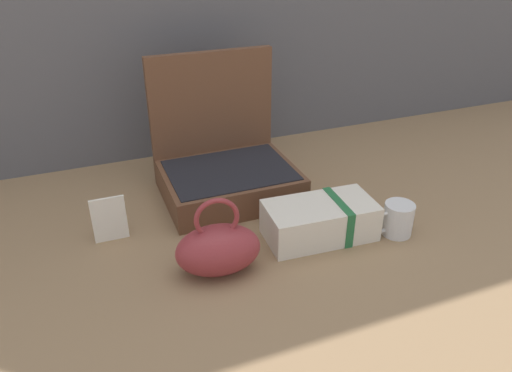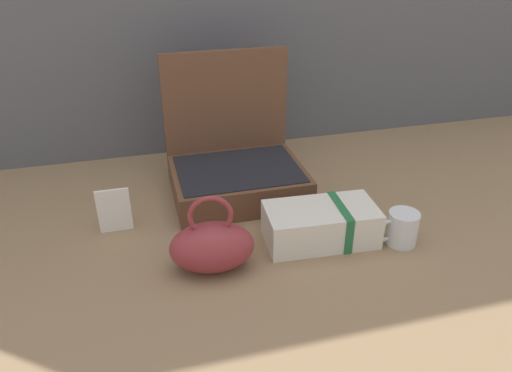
{
  "view_description": "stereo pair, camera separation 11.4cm",
  "coord_description": "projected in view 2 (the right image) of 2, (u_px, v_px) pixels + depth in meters",
  "views": [
    {
      "loc": [
        -0.36,
        -0.95,
        0.7
      ],
      "look_at": [
        0.01,
        -0.02,
        0.15
      ],
      "focal_mm": 34.09,
      "sensor_mm": 36.0,
      "label": 1
    },
    {
      "loc": [
        -0.25,
        -0.99,
        0.7
      ],
      "look_at": [
        0.01,
        -0.02,
        0.15
      ],
      "focal_mm": 34.09,
      "sensor_mm": 36.0,
      "label": 2
    }
  ],
  "objects": [
    {
      "name": "cream_toiletry_bag",
      "position": [
        322.0,
        224.0,
        1.18
      ],
      "size": [
        0.28,
        0.15,
        0.09
      ],
      "color": "silver",
      "rests_on": "ground_plane"
    },
    {
      "name": "coffee_mug",
      "position": [
        401.0,
        228.0,
        1.17
      ],
      "size": [
        0.11,
        0.07,
        0.08
      ],
      "color": "silver",
      "rests_on": "ground_plane"
    },
    {
      "name": "info_card_left",
      "position": [
        114.0,
        211.0,
        1.21
      ],
      "size": [
        0.08,
        0.01,
        0.12
      ],
      "primitive_type": "cube",
      "rotation": [
        0.0,
        0.0,
        -0.01
      ],
      "color": "white",
      "rests_on": "ground_plane"
    },
    {
      "name": "teal_pouch_handbag",
      "position": [
        212.0,
        246.0,
        1.08
      ],
      "size": [
        0.2,
        0.14,
        0.19
      ],
      "color": "maroon",
      "rests_on": "ground_plane"
    },
    {
      "name": "ground_plane",
      "position": [
        252.0,
        234.0,
        1.23
      ],
      "size": [
        6.0,
        6.0,
        0.0
      ],
      "primitive_type": "plane",
      "color": "#8C6D4C"
    },
    {
      "name": "open_suitcase",
      "position": [
        235.0,
        163.0,
        1.39
      ],
      "size": [
        0.37,
        0.3,
        0.38
      ],
      "color": "brown",
      "rests_on": "ground_plane"
    }
  ]
}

